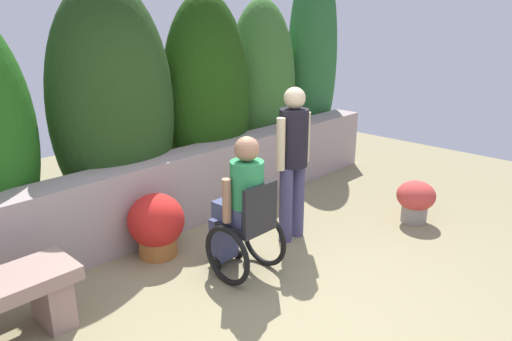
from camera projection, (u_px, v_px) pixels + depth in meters
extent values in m
plane|color=#877D5A|center=(282.00, 304.00, 3.98)|extent=(11.40, 11.40, 0.00)
cube|color=#A08E8E|center=(149.00, 199.00, 5.09)|extent=(7.59, 0.40, 0.84)
ellipsoid|color=#203C16|center=(114.00, 109.00, 5.11)|extent=(1.42, 0.99, 2.69)
ellipsoid|color=#1B3D0C|center=(207.00, 99.00, 6.00)|extent=(1.25, 0.88, 2.59)
ellipsoid|color=#386A2A|center=(262.00, 89.00, 6.97)|extent=(1.18, 0.83, 2.54)
ellipsoid|color=#296430|center=(312.00, 60.00, 7.55)|extent=(0.95, 0.67, 3.23)
cube|color=gray|center=(52.00, 299.00, 3.69)|extent=(0.20, 0.40, 0.41)
cube|color=black|center=(246.00, 225.00, 4.29)|extent=(0.40, 0.40, 0.06)
cube|color=black|center=(260.00, 207.00, 4.10)|extent=(0.40, 0.04, 0.40)
cube|color=black|center=(223.00, 252.00, 4.63)|extent=(0.28, 0.12, 0.03)
torus|color=black|center=(227.00, 256.00, 4.20)|extent=(0.05, 0.56, 0.56)
torus|color=black|center=(264.00, 238.00, 4.53)|extent=(0.05, 0.56, 0.56)
cylinder|color=black|center=(217.00, 265.00, 4.50)|extent=(0.03, 0.10, 0.10)
cylinder|color=black|center=(238.00, 254.00, 4.70)|extent=(0.03, 0.10, 0.10)
cube|color=#41476B|center=(238.00, 211.00, 4.32)|extent=(0.30, 0.40, 0.16)
cube|color=#41476B|center=(224.00, 238.00, 4.56)|extent=(0.26, 0.14, 0.43)
cylinder|color=#2D8A4D|center=(247.00, 188.00, 4.17)|extent=(0.30, 0.30, 0.50)
cylinder|color=#A37255|center=(227.00, 201.00, 4.10)|extent=(0.08, 0.08, 0.40)
cylinder|color=#A37255|center=(257.00, 190.00, 4.36)|extent=(0.08, 0.08, 0.40)
sphere|color=#A37255|center=(247.00, 149.00, 4.05)|extent=(0.22, 0.22, 0.22)
cylinder|color=#433F66|center=(286.00, 205.00, 4.96)|extent=(0.14, 0.14, 0.83)
cylinder|color=#433F66|center=(298.00, 200.00, 5.10)|extent=(0.14, 0.14, 0.83)
cylinder|color=black|center=(294.00, 138.00, 4.81)|extent=(0.30, 0.30, 0.59)
cylinder|color=beige|center=(281.00, 144.00, 4.68)|extent=(0.09, 0.09, 0.53)
cylinder|color=beige|center=(306.00, 137.00, 4.96)|extent=(0.09, 0.09, 0.53)
sphere|color=beige|center=(295.00, 98.00, 4.68)|extent=(0.22, 0.22, 0.22)
cylinder|color=#AA652D|center=(158.00, 244.00, 4.76)|extent=(0.38, 0.38, 0.23)
ellipsoid|color=#1B6F2B|center=(157.00, 228.00, 4.70)|extent=(0.42, 0.42, 0.19)
ellipsoid|color=red|center=(156.00, 220.00, 4.68)|extent=(0.56, 0.56, 0.54)
cylinder|color=gray|center=(414.00, 212.00, 5.52)|extent=(0.29, 0.29, 0.23)
ellipsoid|color=#3E7C33|center=(416.00, 200.00, 5.47)|extent=(0.32, 0.32, 0.12)
ellipsoid|color=#C53D39|center=(416.00, 196.00, 5.46)|extent=(0.44, 0.44, 0.34)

